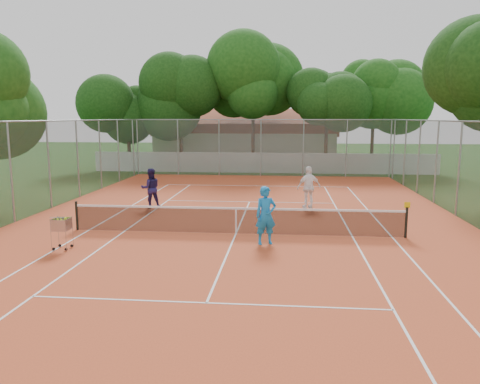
# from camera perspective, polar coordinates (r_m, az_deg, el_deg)

# --- Properties ---
(ground) EXTENTS (120.00, 120.00, 0.00)m
(ground) POSITION_cam_1_polar(r_m,az_deg,el_deg) (16.90, -0.49, -5.16)
(ground) COLOR #16380F
(ground) RESTS_ON ground
(court_pad) EXTENTS (18.00, 34.00, 0.02)m
(court_pad) POSITION_cam_1_polar(r_m,az_deg,el_deg) (16.90, -0.49, -5.13)
(court_pad) COLOR #BC4924
(court_pad) RESTS_ON ground
(court_lines) EXTENTS (10.98, 23.78, 0.01)m
(court_lines) POSITION_cam_1_polar(r_m,az_deg,el_deg) (16.89, -0.49, -5.08)
(court_lines) COLOR white
(court_lines) RESTS_ON court_pad
(tennis_net) EXTENTS (11.88, 0.10, 0.98)m
(tennis_net) POSITION_cam_1_polar(r_m,az_deg,el_deg) (16.78, -0.49, -3.47)
(tennis_net) COLOR black
(tennis_net) RESTS_ON court_pad
(perimeter_fence) EXTENTS (18.00, 34.00, 4.00)m
(perimeter_fence) POSITION_cam_1_polar(r_m,az_deg,el_deg) (16.52, -0.50, 1.58)
(perimeter_fence) COLOR slate
(perimeter_fence) RESTS_ON ground
(boundary_wall) EXTENTS (26.00, 0.30, 1.50)m
(boundary_wall) POSITION_cam_1_polar(r_m,az_deg,el_deg) (35.50, 2.71, 3.58)
(boundary_wall) COLOR silver
(boundary_wall) RESTS_ON ground
(clubhouse) EXTENTS (16.40, 9.00, 4.40)m
(clubhouse) POSITION_cam_1_polar(r_m,az_deg,el_deg) (45.48, 0.81, 6.63)
(clubhouse) COLOR beige
(clubhouse) RESTS_ON ground
(tropical_trees) EXTENTS (29.00, 19.00, 10.00)m
(tropical_trees) POSITION_cam_1_polar(r_m,az_deg,el_deg) (38.34, 2.98, 10.34)
(tropical_trees) COLOR black
(tropical_trees) RESTS_ON ground
(player_near) EXTENTS (0.81, 0.67, 1.92)m
(player_near) POSITION_cam_1_polar(r_m,az_deg,el_deg) (15.37, 3.16, -2.86)
(player_near) COLOR #177ECA
(player_near) RESTS_ON court_pad
(player_far_left) EXTENTS (1.10, 1.00, 1.83)m
(player_far_left) POSITION_cam_1_polar(r_m,az_deg,el_deg) (21.90, -10.84, 0.46)
(player_far_left) COLOR #1F194B
(player_far_left) RESTS_ON court_pad
(player_far_right) EXTENTS (1.23, 0.84, 1.94)m
(player_far_right) POSITION_cam_1_polar(r_m,az_deg,el_deg) (21.63, 8.39, 0.57)
(player_far_right) COLOR white
(player_far_right) RESTS_ON court_pad
(ball_hopper) EXTENTS (0.67, 0.67, 1.09)m
(ball_hopper) POSITION_cam_1_polar(r_m,az_deg,el_deg) (15.86, -20.89, -4.62)
(ball_hopper) COLOR #B0B1B7
(ball_hopper) RESTS_ON court_pad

